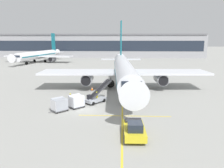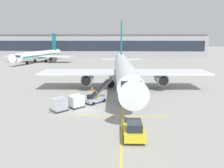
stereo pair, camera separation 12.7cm
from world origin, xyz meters
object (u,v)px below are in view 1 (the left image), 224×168
distant_airplane (38,55)px  baggage_cart_lead (76,101)px  belt_loader (96,97)px  ground_crew_by_loader (80,101)px  ground_crew_marshaller (70,98)px  safety_cone_engine_keepout (92,89)px  baggage_cart_second (59,104)px  pushback_tug (134,129)px  parked_airplane (124,70)px  ground_crew_by_carts (97,96)px

distant_airplane → baggage_cart_lead: bearing=-64.9°
belt_loader → ground_crew_by_loader: size_ratio=2.74×
ground_crew_marshaller → distant_airplane: (-28.96, 62.76, 2.15)m
safety_cone_engine_keepout → distant_airplane: 61.54m
belt_loader → baggage_cart_second: (-4.61, -4.50, 0.08)m
safety_cone_engine_keepout → distant_airplane: (-30.94, 53.12, 2.81)m
belt_loader → pushback_tug: bearing=-66.5°
parked_airplane → safety_cone_engine_keepout: 7.36m
ground_crew_by_carts → baggage_cart_second: bearing=-136.0°
parked_airplane → belt_loader: 11.52m
baggage_cart_lead → ground_crew_marshaller: bearing=127.5°
baggage_cart_lead → ground_crew_by_loader: size_ratio=1.46×
baggage_cart_second → ground_crew_marshaller: 3.43m
baggage_cart_lead → ground_crew_by_carts: 3.88m
parked_airplane → ground_crew_marshaller: parked_airplane is taller
safety_cone_engine_keepout → distant_airplane: distant_airplane is taller
parked_airplane → belt_loader: parked_airplane is taller
belt_loader → ground_crew_by_carts: size_ratio=2.74×
baggage_cart_second → ground_crew_by_loader: (2.65, 1.61, -0.00)m
ground_crew_by_carts → safety_cone_engine_keepout: 8.69m
ground_crew_marshaller → safety_cone_engine_keepout: 9.86m
parked_airplane → ground_crew_by_loader: 14.86m
baggage_cart_second → safety_cone_engine_keepout: size_ratio=3.71×
baggage_cart_lead → ground_crew_by_loader: bearing=-10.3°
ground_crew_by_carts → belt_loader: bearing=-157.9°
belt_loader → safety_cone_engine_keepout: size_ratio=6.95×
pushback_tug → ground_crew_by_loader: size_ratio=2.55×
baggage_cart_lead → baggage_cart_second: (-2.01, -1.73, 0.00)m
belt_loader → pushback_tug: (5.35, -12.30, -0.09)m
parked_airplane → distant_airplane: bearing=125.9°
ground_crew_marshaller → distant_airplane: distant_airplane is taller
parked_airplane → baggage_cart_lead: bearing=-118.2°
baggage_cart_second → ground_crew_by_carts: 6.52m
baggage_cart_lead → ground_crew_marshaller: baggage_cart_lead is taller
ground_crew_by_carts → distant_airplane: (-32.87, 61.56, 2.15)m
safety_cone_engine_keepout → ground_crew_marshaller: bearing=-101.6°
baggage_cart_lead → baggage_cart_second: 2.65m
baggage_cart_second → safety_cone_engine_keepout: baggage_cart_second is taller
belt_loader → parked_airplane: bearing=66.9°
baggage_cart_second → distant_airplane: 71.89m
belt_loader → baggage_cart_lead: (-2.60, -2.77, 0.08)m
baggage_cart_lead → safety_cone_engine_keepout: bearing=86.2°
baggage_cart_lead → ground_crew_by_carts: (2.68, 2.81, -0.00)m
pushback_tug → belt_loader: bearing=113.5°
baggage_cart_second → safety_cone_engine_keepout: (2.76, 12.98, -0.67)m
pushback_tug → distant_airplane: size_ratio=0.11×
ground_crew_by_carts → safety_cone_engine_keepout: (-1.93, 8.44, -0.66)m
parked_airplane → safety_cone_engine_keepout: parked_airplane is taller
belt_loader → baggage_cart_lead: belt_loader is taller
ground_crew_marshaller → parked_airplane: bearing=54.3°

